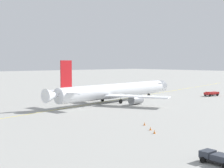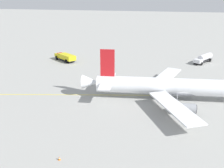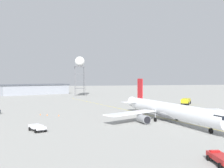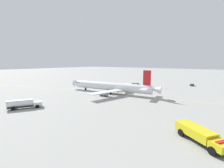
# 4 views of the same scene
# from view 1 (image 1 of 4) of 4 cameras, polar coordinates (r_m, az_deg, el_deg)

# --- Properties ---
(ground_plane) EXTENTS (600.00, 600.00, 0.00)m
(ground_plane) POSITION_cam_1_polar(r_m,az_deg,el_deg) (85.62, 1.26, -3.28)
(ground_plane) COLOR #9E9E99
(airliner_main) EXTENTS (45.48, 34.81, 11.07)m
(airliner_main) POSITION_cam_1_polar(r_m,az_deg,el_deg) (86.21, 0.50, -1.29)
(airliner_main) COLOR white
(airliner_main) RESTS_ON ground_plane
(baggage_truck_truck) EXTENTS (1.97, 3.97, 1.22)m
(baggage_truck_truck) POSITION_cam_1_polar(r_m,az_deg,el_deg) (36.34, 18.30, -12.26)
(baggage_truck_truck) COLOR #232326
(baggage_truck_truck) RESTS_ON ground_plane
(fuel_tanker_truck) EXTENTS (6.91, 9.53, 2.87)m
(fuel_tanker_truck) POSITION_cam_1_polar(r_m,az_deg,el_deg) (119.51, -8.08, -0.50)
(fuel_tanker_truck) COLOR #232326
(fuel_tanker_truck) RESTS_ON ground_plane
(ops_pickup_truck) EXTENTS (5.29, 2.76, 1.41)m
(ops_pickup_truck) POSITION_cam_1_polar(r_m,az_deg,el_deg) (106.28, 17.16, -1.61)
(ops_pickup_truck) COLOR #232326
(ops_pickup_truck) RESTS_ON ground_plane
(taxiway_centreline) EXTENTS (178.76, 42.25, 0.01)m
(taxiway_centreline) POSITION_cam_1_polar(r_m,az_deg,el_deg) (91.64, 0.83, -2.80)
(taxiway_centreline) COLOR yellow
(taxiway_centreline) RESTS_ON ground_plane
(safety_cone_near) EXTENTS (0.36, 0.36, 0.55)m
(safety_cone_near) POSITION_cam_1_polar(r_m,az_deg,el_deg) (55.34, 5.76, -6.98)
(safety_cone_near) COLOR orange
(safety_cone_near) RESTS_ON ground_plane
(safety_cone_mid) EXTENTS (0.36, 0.36, 0.55)m
(safety_cone_mid) POSITION_cam_1_polar(r_m,az_deg,el_deg) (51.56, 6.79, -7.79)
(safety_cone_mid) COLOR orange
(safety_cone_mid) RESTS_ON ground_plane
(safety_cone_far) EXTENTS (0.36, 0.36, 0.55)m
(safety_cone_far) POSITION_cam_1_polar(r_m,az_deg,el_deg) (49.27, 7.51, -8.35)
(safety_cone_far) COLOR orange
(safety_cone_far) RESTS_ON ground_plane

